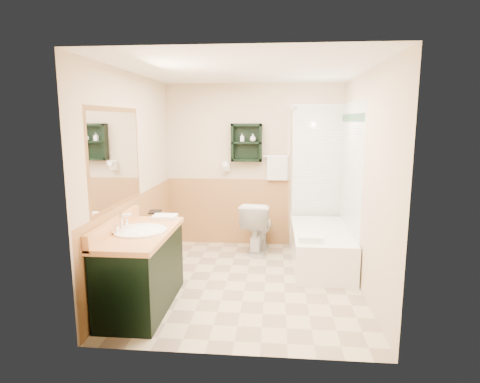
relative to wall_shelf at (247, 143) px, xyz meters
The scene contains 25 objects.
floor 2.09m from the wall_shelf, 85.93° to the right, with size 3.00×3.00×0.00m, color beige.
back_wall 0.38m from the wall_shelf, 48.99° to the left, with size 2.60×0.04×2.40m, color beige.
left_wall 1.89m from the wall_shelf, 130.97° to the right, with size 0.04×3.00×2.40m, color beige.
right_wall 2.03m from the wall_shelf, 44.70° to the right, with size 0.04×3.00×2.40m, color beige.
ceiling 1.66m from the wall_shelf, 85.93° to the right, with size 2.60×3.00×0.04m, color white.
wainscot_left 2.12m from the wall_shelf, 130.14° to the right, with size 2.98×2.98×1.00m, color tan, non-canonical shape.
wainscot_back 1.06m from the wall_shelf, 38.66° to the left, with size 2.58×2.58×1.00m, color tan, non-canonical shape.
mirror_frame 2.28m from the wall_shelf, 120.90° to the right, with size 1.30×1.30×1.00m, color brown, non-canonical shape.
mirror_glass 2.28m from the wall_shelf, 120.79° to the right, with size 1.20×1.20×0.90m, color white, non-canonical shape.
tile_right 1.61m from the wall_shelf, 25.39° to the right, with size 1.50×1.50×2.10m, color white, non-canonical shape.
tile_back 1.23m from the wall_shelf, ahead, with size 0.95×0.95×2.10m, color white, non-canonical shape.
tile_accent 1.56m from the wall_shelf, 25.55° to the right, with size 1.50×1.50×0.10m, color #154B29, non-canonical shape.
wall_shelf is the anchor object (origin of this frame).
hair_dryer 0.46m from the wall_shelf, behind, with size 0.10×0.24×0.18m, color white, non-canonical shape.
towel_bar 0.49m from the wall_shelf, ahead, with size 0.40×0.06×0.40m, color silver, non-canonical shape.
curtain_rod 1.01m from the wall_shelf, 46.11° to the right, with size 0.03×0.03×1.60m, color silver.
shower_curtain 0.89m from the wall_shelf, 37.30° to the right, with size 1.05×1.05×1.70m, color #C0B491, non-canonical shape.
vanity 2.58m from the wall_shelf, 112.77° to the right, with size 0.59×1.24×0.79m, color black.
bathtub 1.83m from the wall_shelf, 36.65° to the right, with size 0.71×1.50×0.48m, color white.
toilet 1.23m from the wall_shelf, 54.57° to the right, with size 0.41×0.74×0.72m, color white.
counter_towel 1.93m from the wall_shelf, 116.45° to the right, with size 0.26×0.20×0.04m, color silver.
vanity_book 1.83m from the wall_shelf, 128.41° to the right, with size 0.15×0.02×0.20m, color black.
tub_towel 1.85m from the wall_shelf, 56.55° to the right, with size 0.27×0.22×0.07m, color silver.
soap_bottle_a 0.08m from the wall_shelf, behind, with size 0.05×0.12×0.05m, color white.
soap_bottle_b 0.11m from the wall_shelf, ahead, with size 0.09×0.11×0.09m, color white.
Camera 1 is at (0.33, -4.44, 1.87)m, focal length 30.00 mm.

